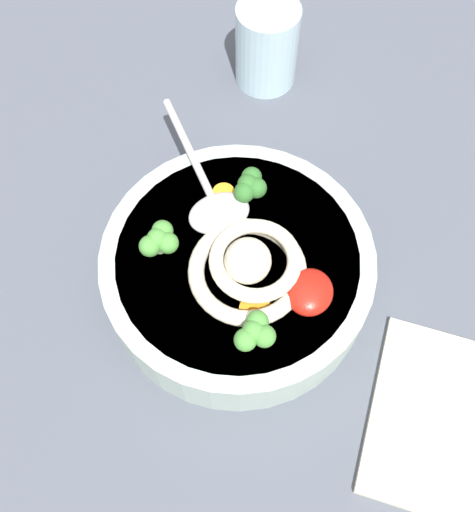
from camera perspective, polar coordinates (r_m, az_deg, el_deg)
name	(u,v)px	position (r cm, az deg, el deg)	size (l,w,h in cm)	color
table_slab	(238,255)	(63.83, 0.02, 0.12)	(100.68, 100.68, 3.16)	#474C56
soup_bowl	(238,270)	(57.70, 0.00, -1.36)	(25.99, 25.99, 6.15)	#9EB2A3
noodle_pile	(250,266)	(52.93, 1.18, -0.94)	(11.91, 11.68, 4.79)	beige
soup_spoon	(214,202)	(57.15, -2.30, 5.25)	(14.71, 14.42, 1.60)	#B7B7BC
chili_sauce_dollop	(309,292)	(52.69, 6.94, -3.47)	(4.66, 4.19, 2.10)	#B2190F
broccoli_floret_front	(159,240)	(54.12, -7.53, 1.56)	(3.90, 3.36, 3.09)	#7A9E60
broccoli_floret_near_spoon	(255,332)	(49.98, 1.71, -7.37)	(3.88, 3.34, 3.07)	#7A9E60
broccoli_floret_rear	(248,185)	(56.79, 1.04, 6.85)	(3.93, 3.38, 3.10)	#7A9E60
carrot_slice_beside_chili	(255,310)	(52.57, 1.73, -5.23)	(2.91, 2.91, 0.41)	orange
carrot_slice_left	(224,193)	(58.22, -1.35, 6.04)	(2.15, 2.15, 0.63)	orange
drinking_glass	(267,45)	(73.47, 2.83, 19.61)	(7.36, 7.36, 10.08)	silver
folded_napkin	(447,422)	(58.92, 19.53, -14.85)	(16.75, 13.65, 0.80)	beige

